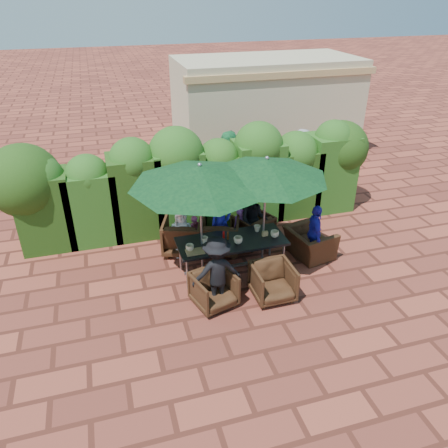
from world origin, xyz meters
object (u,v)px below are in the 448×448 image
object	(u,v)px
chair_far_right	(253,227)
chair_end_right	(310,239)
chair_far_left	(183,234)
chair_far_mid	(220,234)
chair_near_right	(273,280)
umbrella_right	(266,168)
umbrella_left	(200,175)
chair_near_left	(214,288)
dining_table	(232,243)

from	to	relation	value
chair_far_right	chair_end_right	size ratio (longest dim) A/B	0.80
chair_far_left	chair_far_mid	xyz separation A→B (m)	(0.80, -0.22, -0.00)
chair_far_mid	chair_near_right	distance (m)	1.96
chair_end_right	umbrella_right	bearing A→B (deg)	82.33
umbrella_left	chair_near_left	distance (m)	2.09
chair_far_left	chair_near_right	size ratio (longest dim) A/B	1.12
chair_near_left	chair_near_right	size ratio (longest dim) A/B	0.96
umbrella_right	chair_near_right	bearing A→B (deg)	-100.35
dining_table	chair_far_left	size ratio (longest dim) A/B	2.54
chair_near_left	umbrella_left	bearing A→B (deg)	72.20
chair_far_right	chair_near_right	bearing A→B (deg)	58.64
umbrella_right	chair_near_left	distance (m)	2.47
chair_far_left	chair_end_right	size ratio (longest dim) A/B	0.89
dining_table	umbrella_right	distance (m)	1.69
chair_end_right	chair_near_right	bearing A→B (deg)	119.60
chair_far_mid	chair_far_right	xyz separation A→B (m)	(0.83, 0.13, -0.04)
dining_table	chair_far_mid	world-z (taller)	chair_far_mid
chair_far_right	chair_end_right	world-z (taller)	chair_end_right
dining_table	umbrella_left	size ratio (longest dim) A/B	0.83
umbrella_right	chair_near_right	xyz separation A→B (m)	(-0.20, -1.08, -1.83)
chair_far_left	chair_far_right	bearing A→B (deg)	-163.67
umbrella_right	chair_near_right	size ratio (longest dim) A/B	3.18
chair_far_mid	chair_end_right	world-z (taller)	chair_far_mid
dining_table	umbrella_right	size ratio (longest dim) A/B	0.90
dining_table	chair_far_mid	size ratio (longest dim) A/B	2.55
chair_far_mid	chair_end_right	xyz separation A→B (m)	(1.83, -0.74, -0.01)
chair_far_mid	chair_near_left	bearing A→B (deg)	91.02
chair_far_right	chair_near_right	xyz separation A→B (m)	(-0.33, -2.03, -0.00)
dining_table	chair_far_right	world-z (taller)	chair_far_right
chair_near_left	chair_end_right	world-z (taller)	chair_end_right
chair_near_left	chair_near_right	bearing A→B (deg)	-21.43
chair_far_left	chair_near_right	distance (m)	2.48
chair_near_right	chair_far_mid	bearing A→B (deg)	104.26
chair_end_right	chair_far_mid	bearing A→B (deg)	56.59
umbrella_left	chair_far_left	xyz separation A→B (m)	(-0.20, 1.02, -1.78)
chair_far_right	chair_far_mid	bearing A→B (deg)	-13.02
dining_table	chair_near_left	distance (m)	1.18
chair_far_right	umbrella_left	bearing A→B (deg)	10.93
umbrella_right	chair_far_right	xyz separation A→B (m)	(0.13, 0.95, -1.82)
dining_table	umbrella_right	xyz separation A→B (m)	(0.69, 0.03, 1.54)
dining_table	chair_far_left	xyz separation A→B (m)	(-0.80, 1.06, -0.24)
chair_far_right	chair_end_right	xyz separation A→B (m)	(1.00, -0.88, 0.03)
umbrella_left	dining_table	bearing A→B (deg)	-4.00
chair_far_mid	chair_near_right	xyz separation A→B (m)	(0.50, -1.89, -0.05)
umbrella_right	chair_far_mid	world-z (taller)	umbrella_right
chair_near_right	dining_table	bearing A→B (deg)	114.74
chair_end_right	chair_near_left	bearing A→B (deg)	101.80
umbrella_left	umbrella_right	world-z (taller)	same
umbrella_left	chair_far_left	size ratio (longest dim) A/B	3.08
umbrella_left	chair_near_right	xyz separation A→B (m)	(1.10, -1.09, -1.83)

